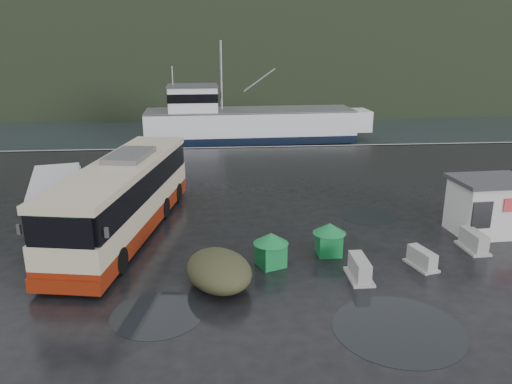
{
  "coord_description": "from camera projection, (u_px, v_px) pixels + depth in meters",
  "views": [
    {
      "loc": [
        -0.29,
        -19.58,
        8.44
      ],
      "look_at": [
        1.57,
        2.18,
        1.7
      ],
      "focal_mm": 35.0,
      "sensor_mm": 36.0,
      "label": 1
    }
  ],
  "objects": [
    {
      "name": "ground",
      "position": [
        224.0,
        246.0,
        21.16
      ],
      "size": [
        160.0,
        160.0,
        0.0
      ],
      "primitive_type": "plane",
      "color": "black",
      "rests_on": "ground"
    },
    {
      "name": "harbor_water",
      "position": [
        213.0,
        73.0,
        125.89
      ],
      "size": [
        300.0,
        180.0,
        0.02
      ],
      "primitive_type": "cube",
      "color": "black",
      "rests_on": "ground"
    },
    {
      "name": "quay_edge",
      "position": [
        218.0,
        148.0,
        40.2
      ],
      "size": [
        160.0,
        0.6,
        1.5
      ],
      "primitive_type": "cube",
      "color": "#999993",
      "rests_on": "ground"
    },
    {
      "name": "headland",
      "position": [
        232.0,
        55.0,
        260.0
      ],
      "size": [
        780.0,
        540.0,
        570.0
      ],
      "primitive_type": "ellipsoid",
      "color": "black",
      "rests_on": "ground"
    },
    {
      "name": "coach_bus",
      "position": [
        127.0,
        232.0,
        22.7
      ],
      "size": [
        5.28,
        12.72,
        3.5
      ],
      "primitive_type": null,
      "rotation": [
        0.0,
        0.0,
        -0.18
      ],
      "color": "#C6B696",
      "rests_on": "ground"
    },
    {
      "name": "white_van",
      "position": [
        62.0,
        237.0,
        22.16
      ],
      "size": [
        3.73,
        6.76,
        2.68
      ],
      "primitive_type": null,
      "rotation": [
        0.0,
        0.0,
        0.25
      ],
      "color": "silver",
      "rests_on": "ground"
    },
    {
      "name": "waste_bin_left",
      "position": [
        271.0,
        266.0,
        19.35
      ],
      "size": [
        1.27,
        1.27,
        1.36
      ],
      "primitive_type": null,
      "rotation": [
        0.0,
        0.0,
        0.37
      ],
      "color": "#147134",
      "rests_on": "ground"
    },
    {
      "name": "waste_bin_right",
      "position": [
        328.0,
        254.0,
        20.38
      ],
      "size": [
        0.98,
        0.98,
        1.35
      ],
      "primitive_type": null,
      "rotation": [
        0.0,
        0.0,
        0.01
      ],
      "color": "#147134",
      "rests_on": "ground"
    },
    {
      "name": "dome_tent",
      "position": [
        219.0,
        286.0,
        17.77
      ],
      "size": [
        3.06,
        3.63,
        1.22
      ],
      "primitive_type": null,
      "rotation": [
        0.0,
        0.0,
        0.31
      ],
      "color": "#363721",
      "rests_on": "ground"
    },
    {
      "name": "ticket_kiosk",
      "position": [
        484.0,
        233.0,
        22.63
      ],
      "size": [
        3.41,
        2.66,
        2.56
      ],
      "primitive_type": null,
      "rotation": [
        0.0,
        0.0,
        0.06
      ],
      "color": "silver",
      "rests_on": "ground"
    },
    {
      "name": "jersey_barrier_a",
      "position": [
        359.0,
        278.0,
        18.34
      ],
      "size": [
        0.82,
        1.61,
        0.8
      ],
      "primitive_type": null,
      "rotation": [
        0.0,
        0.0,
        -0.01
      ],
      "color": "#999993",
      "rests_on": "ground"
    },
    {
      "name": "jersey_barrier_b",
      "position": [
        472.0,
        249.0,
        20.84
      ],
      "size": [
        0.87,
        1.65,
        0.81
      ],
      "primitive_type": null,
      "rotation": [
        0.0,
        0.0,
        0.04
      ],
      "color": "#999993",
      "rests_on": "ground"
    },
    {
      "name": "jersey_barrier_c",
      "position": [
        421.0,
        267.0,
        19.27
      ],
      "size": [
        1.05,
        1.55,
        0.71
      ],
      "primitive_type": null,
      "rotation": [
        0.0,
        0.0,
        0.26
      ],
      "color": "#999993",
      "rests_on": "ground"
    },
    {
      "name": "fishing_trawler",
      "position": [
        250.0,
        128.0,
        49.31
      ],
      "size": [
        24.13,
        6.12,
        9.58
      ],
      "primitive_type": null,
      "rotation": [
        0.0,
        0.0,
        0.04
      ],
      "color": "silver",
      "rests_on": "ground"
    },
    {
      "name": "puddles",
      "position": [
        327.0,
        292.0,
        17.35
      ],
      "size": [
        12.26,
        13.13,
        0.01
      ],
      "color": "black",
      "rests_on": "ground"
    }
  ]
}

